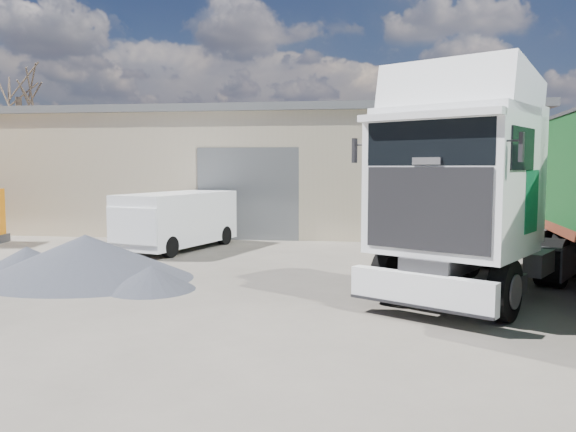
# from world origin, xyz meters

# --- Properties ---
(ground) EXTENTS (120.00, 120.00, 0.00)m
(ground) POSITION_xyz_m (0.00, 0.00, 0.00)
(ground) COLOR #282620
(ground) RESTS_ON ground
(warehouse) EXTENTS (30.60, 12.60, 5.42)m
(warehouse) POSITION_xyz_m (-6.00, 16.00, 2.66)
(warehouse) COLOR #B7A88D
(warehouse) RESTS_ON ground
(bare_tree) EXTENTS (4.00, 4.00, 9.60)m
(bare_tree) POSITION_xyz_m (-18.00, 20.00, 7.92)
(bare_tree) COLOR #382B21
(bare_tree) RESTS_ON ground
(tractor_unit) EXTENTS (6.04, 7.54, 4.89)m
(tractor_unit) POSITION_xyz_m (4.74, 0.96, 2.06)
(tractor_unit) COLOR black
(tractor_unit) RESTS_ON ground
(panel_van) EXTENTS (3.26, 5.15, 1.96)m
(panel_van) POSITION_xyz_m (-3.98, 7.08, 1.01)
(panel_van) COLOR black
(panel_van) RESTS_ON ground
(gravel_heap) EXTENTS (6.68, 5.85, 1.14)m
(gravel_heap) POSITION_xyz_m (-4.62, 1.92, 0.53)
(gravel_heap) COLOR black
(gravel_heap) RESTS_ON ground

